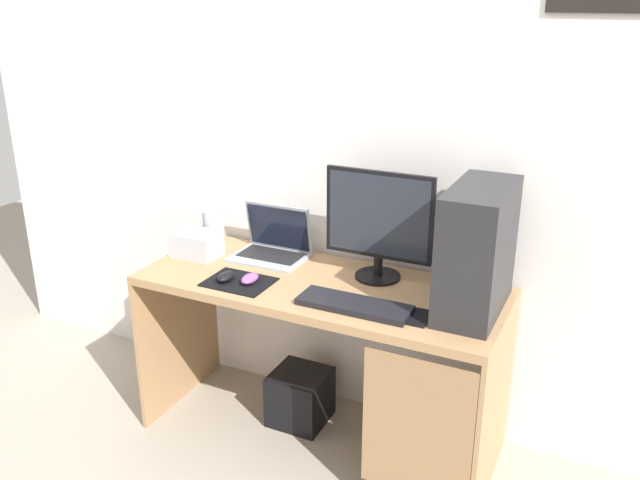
{
  "coord_description": "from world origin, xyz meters",
  "views": [
    {
      "loc": [
        1.05,
        -2.18,
        1.81
      ],
      "look_at": [
        0.0,
        0.0,
        0.91
      ],
      "focal_mm": 37.51,
      "sensor_mm": 36.0,
      "label": 1
    }
  ],
  "objects": [
    {
      "name": "ground_plane",
      "position": [
        0.0,
        0.0,
        0.0
      ],
      "size": [
        8.0,
        8.0,
        0.0
      ],
      "primitive_type": "plane",
      "color": "#9E9384"
    },
    {
      "name": "wall_back",
      "position": [
        0.0,
        0.33,
        1.3
      ],
      "size": [
        4.0,
        0.05,
        2.6
      ],
      "color": "silver",
      "rests_on": "ground_plane"
    },
    {
      "name": "desk",
      "position": [
        0.02,
        -0.01,
        0.58
      ],
      "size": [
        1.46,
        0.58,
        0.73
      ],
      "color": "#A37A51",
      "rests_on": "ground_plane"
    },
    {
      "name": "pc_tower",
      "position": [
        0.6,
        0.03,
        0.96
      ],
      "size": [
        0.2,
        0.43,
        0.46
      ],
      "primitive_type": "cube",
      "color": "#232326",
      "rests_on": "desk"
    },
    {
      "name": "monitor",
      "position": [
        0.19,
        0.14,
        0.96
      ],
      "size": [
        0.44,
        0.18,
        0.44
      ],
      "color": "black",
      "rests_on": "desk"
    },
    {
      "name": "laptop",
      "position": [
        -0.31,
        0.16,
        0.77
      ],
      "size": [
        0.31,
        0.23,
        0.22
      ],
      "color": "#9EA3A8",
      "rests_on": "desk"
    },
    {
      "name": "speaker",
      "position": [
        -0.63,
        0.19,
        0.81
      ],
      "size": [
        0.09,
        0.09,
        0.16
      ],
      "primitive_type": "cylinder",
      "color": "#B7BCC6",
      "rests_on": "desk"
    },
    {
      "name": "projector",
      "position": [
        -0.61,
        0.03,
        0.78
      ],
      "size": [
        0.2,
        0.14,
        0.11
      ],
      "primitive_type": "cube",
      "color": "#B7BCC6",
      "rests_on": "desk"
    },
    {
      "name": "keyboard",
      "position": [
        0.21,
        -0.15,
        0.74
      ],
      "size": [
        0.42,
        0.14,
        0.02
      ],
      "primitive_type": "cube",
      "color": "black",
      "rests_on": "desk"
    },
    {
      "name": "mousepad",
      "position": [
        -0.29,
        -0.14,
        0.73
      ],
      "size": [
        0.26,
        0.2,
        0.0
      ],
      "primitive_type": "cube",
      "color": "black",
      "rests_on": "desk"
    },
    {
      "name": "mouse_left",
      "position": [
        -0.24,
        -0.13,
        0.75
      ],
      "size": [
        0.06,
        0.1,
        0.03
      ],
      "primitive_type": "ellipsoid",
      "color": "#8C4C99",
      "rests_on": "mousepad"
    },
    {
      "name": "mouse_right",
      "position": [
        -0.34,
        -0.15,
        0.75
      ],
      "size": [
        0.06,
        0.1,
        0.03
      ],
      "primitive_type": "ellipsoid",
      "color": "black",
      "rests_on": "mousepad"
    },
    {
      "name": "cell_phone",
      "position": [
        0.45,
        -0.13,
        0.73
      ],
      "size": [
        0.07,
        0.13,
        0.01
      ],
      "primitive_type": "cube",
      "color": "black",
      "rests_on": "desk"
    },
    {
      "name": "subwoofer",
      "position": [
        -0.13,
        0.07,
        0.12
      ],
      "size": [
        0.24,
        0.24,
        0.24
      ],
      "primitive_type": "cube",
      "color": "black",
      "rests_on": "ground_plane"
    }
  ]
}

